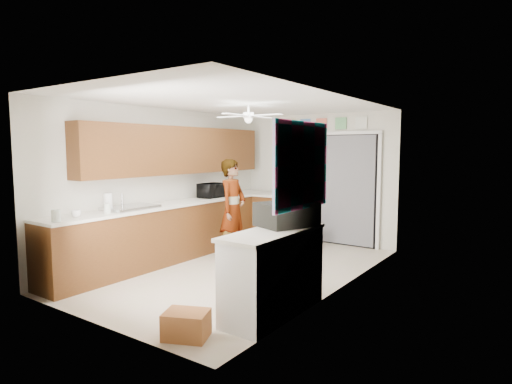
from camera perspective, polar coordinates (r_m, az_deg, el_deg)
The scene contains 41 objects.
floor at distance 6.62m, azimuth -2.01°, elevation -10.25°, with size 5.00×5.00×0.00m, color beige.
ceiling at distance 6.39m, azimuth -2.09°, elevation 11.82°, with size 5.00×5.00×0.00m, color white.
wall_back at distance 8.51m, azimuth 8.09°, elevation 1.85°, with size 3.20×3.20×0.00m, color beige.
wall_front at distance 4.64m, azimuth -20.87°, elevation -1.75°, with size 3.20×3.20×0.00m, color beige.
wall_left at distance 7.45m, azimuth -11.95°, elevation 1.22°, with size 5.00×5.00×0.00m, color beige.
wall_right at distance 5.58m, azimuth 11.23°, elevation -0.27°, with size 5.00×5.00×0.00m, color beige.
left_base_cabinets at distance 7.34m, azimuth -10.21°, elevation -5.11°, with size 0.60×4.80×0.90m, color #5E3416.
left_countertop at distance 7.26m, azimuth -10.22°, elevation -1.48°, with size 0.62×4.80×0.04m, color white.
upper_cabinets at distance 7.45m, azimuth -10.07°, elevation 5.49°, with size 0.32×4.00×0.80m, color #5E3416.
sink_basin at distance 6.60m, azimuth -16.37°, elevation -2.05°, with size 0.50×0.76×0.06m, color silver.
faucet at distance 6.73m, azimuth -17.41°, elevation -1.11°, with size 0.03×0.03×0.22m, color silver.
peninsula_base at distance 8.41m, azimuth 3.43°, elevation -3.64°, with size 1.00×0.60×0.90m, color #5E3416.
peninsula_top at distance 8.35m, azimuth 3.45°, elevation -0.46°, with size 1.04×0.64×0.04m, color white.
back_opening_recess at distance 8.39m, azimuth 9.50°, elevation 0.40°, with size 2.00×0.06×2.10m, color black.
curtain_panel at distance 8.36m, azimuth 9.39°, elevation 0.38°, with size 1.90×0.03×2.05m, color gray.
door_trim_left at distance 8.85m, azimuth 3.44°, elevation 0.75°, with size 0.06×0.04×2.10m, color white.
door_trim_right at distance 7.99m, azimuth 16.04°, elevation -0.02°, with size 0.06×0.04×2.10m, color white.
door_trim_head at distance 8.33m, azimuth 9.54°, elevation 7.73°, with size 2.10×0.04×0.06m, color white.
header_frame_0 at distance 8.76m, azimuth 4.55°, elevation 8.87°, with size 0.22×0.02×0.22m, color #F3BD51.
header_frame_1 at distance 8.59m, azimuth 6.59°, elevation 8.91°, with size 0.22×0.02×0.22m, color #4C82CC.
header_frame_2 at distance 8.43m, azimuth 8.72°, elevation 8.94°, with size 0.22×0.02×0.22m, color #D76450.
header_frame_3 at distance 8.27m, azimuth 11.24°, elevation 8.96°, with size 0.22×0.02×0.22m, color #62AB6F.
header_frame_4 at distance 8.11m, azimuth 13.86°, elevation 8.97°, with size 0.22×0.02×0.22m, color silver.
route66_sign at distance 8.95m, azimuth 2.59°, elevation 8.82°, with size 0.22×0.02×0.26m, color silver.
right_counter_base at distance 4.81m, azimuth 2.39°, elevation -10.89°, with size 0.50×1.40×0.90m, color white.
right_counter_top at distance 4.70m, azimuth 2.31°, elevation -5.37°, with size 0.54×1.44×0.04m, color white.
abstract_painting at distance 4.66m, azimuth 6.16°, elevation 3.56°, with size 0.03×1.15×0.95m, color #FF5DB4.
ceiling_fan at distance 6.54m, azimuth -1.02°, elevation 10.11°, with size 1.14×1.14×0.24m, color white.
microwave at distance 7.82m, azimuth -5.95°, elevation 0.21°, with size 0.47×0.32×0.26m, color black.
cup at distance 6.03m, azimuth -22.88°, elevation -2.68°, with size 0.12×0.12×0.10m, color white.
jar_a at distance 5.76m, azimuth -25.14°, elevation -2.88°, with size 0.11×0.11×0.15m, color silver.
jar_b at distance 6.26m, azimuth -19.22°, elevation -2.08°, with size 0.09×0.09×0.13m, color silver.
paper_towel_roll at distance 6.47m, azimuth -19.13°, elevation -1.27°, with size 0.12×0.12×0.26m, color white.
suitcase at distance 4.95m, azimuth 4.12°, elevation -2.97°, with size 0.48×0.64×0.27m, color black.
suitcase_rim at distance 4.97m, azimuth 4.11°, elevation -4.22°, with size 0.44×0.58×0.02m, color yellow.
suitcase_lid at distance 5.17m, azimuth 5.78°, elevation 0.18°, with size 0.42×0.03×0.50m, color black.
cardboard_box at distance 4.39m, azimuth -9.27°, elevation -17.07°, with size 0.42×0.31×0.26m, color #C26A3D.
navy_crate at distance 4.96m, azimuth -2.34°, elevation -14.65°, with size 0.31×0.26×0.19m, color #162038.
cabinet_door_panel at distance 6.02m, azimuth 3.26°, elevation -9.01°, with size 0.39×0.03×0.58m, color #5E3416.
man at distance 7.14m, azimuth -3.12°, elevation -2.27°, with size 0.60×0.40×1.66m, color white.
dog at distance 7.86m, azimuth 6.84°, elevation -6.12°, with size 0.23×0.54×0.42m, color black.
Camera 1 is at (3.81, -5.09, 1.83)m, focal length 30.00 mm.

